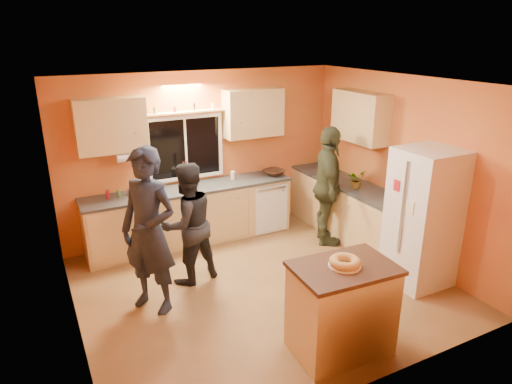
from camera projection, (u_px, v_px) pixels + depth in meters
ground at (263, 286)px, 5.96m from camera, size 4.50×4.50×0.00m
room_shell at (256, 158)px, 5.82m from camera, size 4.54×4.04×2.61m
back_counter at (213, 211)px, 7.24m from camera, size 4.23×0.62×0.90m
right_counter at (358, 215)px, 7.07m from camera, size 0.62×1.84×0.90m
refrigerator at (423, 218)px, 5.81m from camera, size 0.72×0.70×1.80m
island at (341, 308)px, 4.63m from camera, size 1.05×0.75×0.98m
bundt_pastry at (345, 262)px, 4.45m from camera, size 0.31×0.31×0.09m
person_left at (149, 232)px, 5.20m from camera, size 0.82×0.86×1.98m
person_center at (187, 224)px, 5.86m from camera, size 0.90×0.77×1.62m
person_right at (328, 187)px, 6.91m from camera, size 0.90×1.16×1.84m
mixing_bowl at (274, 172)px, 7.53m from camera, size 0.42×0.42×0.08m
utensil_crock at (187, 183)px, 6.89m from camera, size 0.14×0.14×0.17m
potted_plant at (356, 179)px, 6.87m from camera, size 0.28×0.25×0.29m
red_box at (332, 172)px, 7.56m from camera, size 0.18×0.14×0.07m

